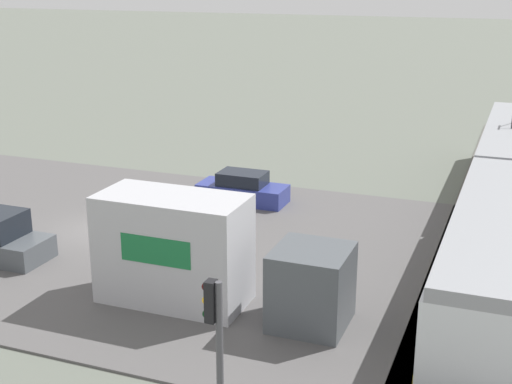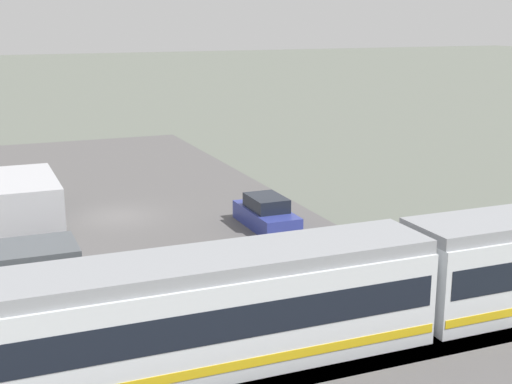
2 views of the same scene
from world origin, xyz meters
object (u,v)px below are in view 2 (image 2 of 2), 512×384
Objects in this scene: light_rail_tram at (414,279)px; sedan_car_0 at (266,214)px; pickup_truck at (30,199)px; box_truck at (29,237)px.

light_rail_tram is 12.04m from sedan_car_0.
pickup_truck is at bearing 145.46° from sedan_car_0.
box_truck is 1.51× the size of pickup_truck.
pickup_truck is (-0.86, -10.13, -1.03)m from box_truck.
box_truck reaches higher than pickup_truck.
box_truck reaches higher than sedan_car_0.
light_rail_tram reaches higher than box_truck.
light_rail_tram reaches higher than pickup_truck.
box_truck is at bearing -164.05° from sedan_car_0.
pickup_truck is (10.19, -18.99, -0.89)m from light_rail_tram.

